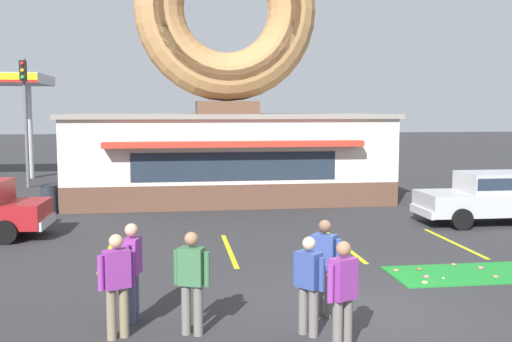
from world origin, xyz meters
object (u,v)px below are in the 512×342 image
at_px(golf_ball, 443,278).
at_px(pedestrian_clipboard_woman, 324,263).
at_px(pedestrian_beanie_man, 117,281).
at_px(trash_bin, 49,199).
at_px(car_silver, 492,196).
at_px(traffic_light_pole, 25,106).
at_px(pedestrian_crossing_woman, 309,282).
at_px(pedestrian_hooded_kid, 132,268).
at_px(pedestrian_blue_sweater_man, 343,292).
at_px(pedestrian_leather_jacket_man, 192,278).

distance_m(golf_ball, pedestrian_clipboard_woman, 3.56).
relative_size(pedestrian_beanie_man, trash_bin, 1.68).
distance_m(car_silver, trash_bin, 14.50).
height_order(pedestrian_clipboard_woman, traffic_light_pole, traffic_light_pole).
bearing_deg(pedestrian_crossing_woman, trash_bin, 117.38).
bearing_deg(pedestrian_crossing_woman, traffic_light_pole, 114.00).
xyz_separation_m(trash_bin, traffic_light_pole, (-2.34, 7.21, 3.21)).
bearing_deg(pedestrian_hooded_kid, car_silver, 34.76).
height_order(trash_bin, traffic_light_pole, traffic_light_pole).
distance_m(golf_ball, pedestrian_crossing_woman, 4.38).
bearing_deg(pedestrian_blue_sweater_man, pedestrian_clipboard_woman, 85.16).
distance_m(pedestrian_blue_sweater_man, traffic_light_pole, 22.06).
bearing_deg(pedestrian_blue_sweater_man, pedestrian_hooded_kid, 150.60).
xyz_separation_m(pedestrian_hooded_kid, traffic_light_pole, (-5.81, 18.25, 2.78)).
distance_m(pedestrian_blue_sweater_man, pedestrian_leather_jacket_man, 2.37).
bearing_deg(pedestrian_crossing_woman, pedestrian_blue_sweater_man, -65.98).
height_order(pedestrian_clipboard_woman, pedestrian_crossing_woman, pedestrian_clipboard_woman).
bearing_deg(pedestrian_hooded_kid, traffic_light_pole, 107.65).
relative_size(pedestrian_blue_sweater_man, pedestrian_leather_jacket_man, 1.01).
height_order(pedestrian_beanie_man, trash_bin, pedestrian_beanie_man).
bearing_deg(pedestrian_blue_sweater_man, pedestrian_crossing_woman, 114.02).
xyz_separation_m(pedestrian_clipboard_woman, pedestrian_beanie_man, (-3.41, -0.54, -0.02)).
relative_size(pedestrian_hooded_kid, pedestrian_clipboard_woman, 1.00).
distance_m(pedestrian_beanie_man, pedestrian_crossing_woman, 2.96).
bearing_deg(pedestrian_leather_jacket_man, pedestrian_clipboard_woman, 13.77).
bearing_deg(pedestrian_leather_jacket_man, trash_bin, 110.64).
bearing_deg(pedestrian_crossing_woman, pedestrian_hooded_kid, 160.16).
bearing_deg(trash_bin, pedestrian_crossing_woman, -62.62).
height_order(car_silver, pedestrian_clipboard_woman, pedestrian_clipboard_woman).
distance_m(pedestrian_blue_sweater_man, pedestrian_crossing_woman, 0.82).
xyz_separation_m(pedestrian_crossing_woman, trash_bin, (-6.23, 12.03, -0.36)).
bearing_deg(pedestrian_clipboard_woman, pedestrian_crossing_woman, -119.38).
relative_size(pedestrian_hooded_kid, traffic_light_pole, 0.29).
xyz_separation_m(car_silver, trash_bin, (-14.01, 3.73, -0.37)).
relative_size(golf_ball, trash_bin, 0.04).
relative_size(car_silver, trash_bin, 4.70).
distance_m(pedestrian_hooded_kid, pedestrian_leather_jacket_man, 1.20).
distance_m(car_silver, pedestrian_blue_sweater_man, 11.72).
distance_m(pedestrian_clipboard_woman, trash_bin, 13.06).
xyz_separation_m(pedestrian_blue_sweater_man, trash_bin, (-6.57, 12.78, -0.42)).
relative_size(car_silver, pedestrian_leather_jacket_man, 2.78).
xyz_separation_m(golf_ball, trash_bin, (-9.69, 9.48, 0.45)).
height_order(pedestrian_beanie_man, pedestrian_crossing_woman, pedestrian_beanie_man).
bearing_deg(car_silver, golf_ball, -126.85).
height_order(pedestrian_hooded_kid, trash_bin, pedestrian_hooded_kid).
distance_m(pedestrian_leather_jacket_man, pedestrian_beanie_man, 1.14).
xyz_separation_m(golf_ball, pedestrian_leather_jacket_man, (-5.26, -2.28, 0.86)).
distance_m(pedestrian_blue_sweater_man, pedestrian_hooded_kid, 3.55).
height_order(pedestrian_leather_jacket_man, pedestrian_clipboard_woman, pedestrian_clipboard_woman).
xyz_separation_m(golf_ball, traffic_light_pole, (-12.03, 16.69, 3.66)).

